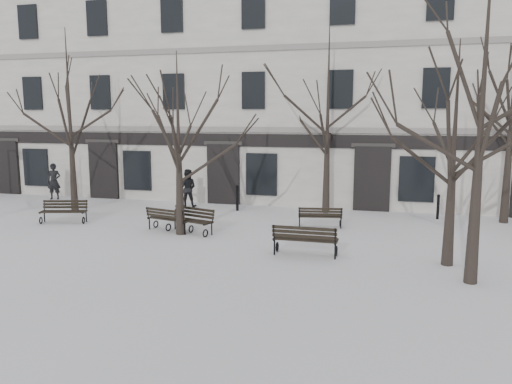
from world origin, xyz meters
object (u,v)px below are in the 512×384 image
(bench_1, at_px, (169,219))
(tree_2, at_px, (484,73))
(tree_3, at_px, (455,127))
(bench_3, at_px, (191,219))
(bench_4, at_px, (320,216))
(bench_0, at_px, (64,211))
(tree_1, at_px, (178,122))
(bench_2, at_px, (305,239))

(bench_1, bearing_deg, tree_2, 176.46)
(tree_3, bearing_deg, bench_1, 169.26)
(bench_3, height_order, bench_4, bench_3)
(tree_2, distance_m, bench_0, 15.84)
(tree_2, xyz_separation_m, tree_3, (-0.41, 1.50, -1.33))
(tree_1, distance_m, bench_3, 3.56)
(bench_0, bearing_deg, bench_4, -6.01)
(tree_1, height_order, tree_3, tree_1)
(tree_3, bearing_deg, tree_2, -74.72)
(tree_1, height_order, bench_2, tree_1)
(bench_2, bearing_deg, bench_1, -19.78)
(bench_3, bearing_deg, bench_2, -5.46)
(tree_3, distance_m, bench_0, 14.81)
(bench_2, relative_size, bench_4, 1.14)
(tree_3, relative_size, bench_3, 3.26)
(tree_2, relative_size, bench_4, 4.90)
(tree_2, height_order, bench_4, tree_2)
(tree_2, bearing_deg, tree_1, 162.14)
(bench_1, bearing_deg, bench_3, -165.07)
(bench_1, distance_m, bench_3, 0.87)
(bench_0, bearing_deg, bench_1, -19.86)
(tree_1, xyz_separation_m, tree_2, (9.34, -3.01, 1.23))
(bench_4, bearing_deg, bench_1, 11.24)
(bench_0, distance_m, bench_1, 4.73)
(tree_1, xyz_separation_m, bench_2, (4.82, -1.65, -3.50))
(bench_2, distance_m, bench_4, 4.00)
(bench_2, bearing_deg, tree_2, 163.25)
(tree_1, height_order, bench_1, tree_1)
(tree_3, xyz_separation_m, bench_1, (-9.53, 1.81, -3.46))
(tree_1, relative_size, bench_1, 3.47)
(tree_1, relative_size, tree_2, 0.77)
(tree_3, bearing_deg, bench_4, 137.32)
(bench_0, height_order, bench_3, bench_3)
(bench_1, distance_m, bench_4, 5.72)
(bench_3, bearing_deg, bench_4, 42.40)
(bench_1, height_order, bench_2, bench_2)
(bench_0, distance_m, bench_3, 5.60)
(tree_3, xyz_separation_m, bench_2, (-4.11, -0.14, -3.41))
(bench_4, bearing_deg, bench_3, 14.88)
(bench_1, relative_size, bench_2, 0.95)
(tree_2, distance_m, bench_1, 11.51)
(tree_1, distance_m, tree_3, 9.06)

